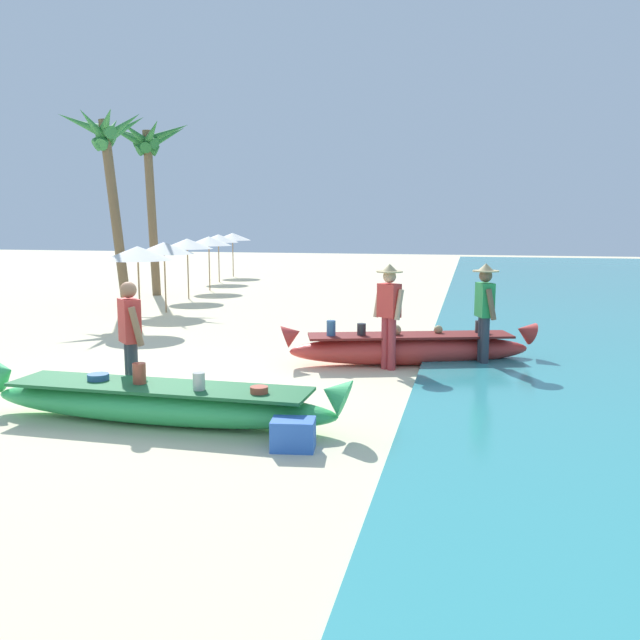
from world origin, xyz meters
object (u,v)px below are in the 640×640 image
(boat_green_foreground, at_px, (159,402))
(person_vendor_hatted, at_px, (389,309))
(person_tourist_customer, at_px, (130,336))
(boat_red_midground, at_px, (410,348))
(palm_tree_tall_inland, at_px, (148,153))
(palm_tree_leaning_seaward, at_px, (106,147))
(cooler_box, at_px, (293,434))
(person_vendor_assistant, at_px, (485,308))

(boat_green_foreground, height_order, person_vendor_hatted, person_vendor_hatted)
(person_vendor_hatted, xyz_separation_m, person_tourist_customer, (-3.12, -3.03, -0.07))
(boat_red_midground, relative_size, person_vendor_hatted, 2.47)
(boat_red_midground, distance_m, palm_tree_tall_inland, 13.76)
(palm_tree_tall_inland, height_order, palm_tree_leaning_seaward, palm_tree_tall_inland)
(cooler_box, bearing_deg, boat_red_midground, 72.18)
(cooler_box, bearing_deg, person_tourist_customer, 146.86)
(person_vendor_assistant, distance_m, palm_tree_leaning_seaward, 12.67)
(person_vendor_hatted, xyz_separation_m, person_vendor_assistant, (1.56, 0.47, 0.00))
(boat_green_foreground, relative_size, boat_red_midground, 1.11)
(person_tourist_customer, relative_size, person_vendor_assistant, 0.95)
(person_vendor_assistant, height_order, cooler_box, person_vendor_assistant)
(person_tourist_customer, xyz_separation_m, palm_tree_leaning_seaward, (-5.78, 9.72, 3.59))
(palm_tree_tall_inland, bearing_deg, boat_green_foreground, -63.34)
(person_tourist_customer, bearing_deg, palm_tree_leaning_seaward, 120.73)
(cooler_box, bearing_deg, palm_tree_leaning_seaward, 119.72)
(person_tourist_customer, distance_m, person_vendor_assistant, 5.84)
(boat_red_midground, xyz_separation_m, palm_tree_tall_inland, (-9.37, 9.09, 4.35))
(boat_green_foreground, relative_size, person_vendor_hatted, 2.74)
(boat_green_foreground, bearing_deg, palm_tree_leaning_seaward, 122.03)
(boat_green_foreground, bearing_deg, person_tourist_customer, 137.47)
(person_vendor_assistant, relative_size, palm_tree_leaning_seaward, 0.32)
(person_vendor_assistant, bearing_deg, person_tourist_customer, -143.30)
(boat_red_midground, distance_m, person_vendor_hatted, 0.93)
(boat_red_midground, relative_size, person_tourist_customer, 2.60)
(person_vendor_hatted, bearing_deg, boat_red_midground, 55.58)
(boat_red_midground, distance_m, cooler_box, 4.80)
(person_vendor_hatted, bearing_deg, palm_tree_leaning_seaward, 143.05)
(palm_tree_leaning_seaward, bearing_deg, person_vendor_hatted, -36.95)
(boat_green_foreground, bearing_deg, cooler_box, -17.28)
(boat_green_foreground, relative_size, person_vendor_assistant, 2.74)
(boat_green_foreground, bearing_deg, palm_tree_tall_inland, 116.66)
(palm_tree_leaning_seaward, distance_m, cooler_box, 14.46)
(boat_green_foreground, xyz_separation_m, person_vendor_hatted, (2.41, 3.68, 0.77))
(palm_tree_leaning_seaward, xyz_separation_m, cooler_box, (8.37, -10.95, -4.38))
(person_vendor_hatted, distance_m, person_vendor_assistant, 1.63)
(person_vendor_hatted, relative_size, cooler_box, 3.74)
(person_vendor_hatted, distance_m, person_tourist_customer, 4.35)
(boat_red_midground, distance_m, palm_tree_leaning_seaward, 11.91)
(boat_green_foreground, bearing_deg, boat_red_midground, 56.58)
(boat_red_midground, distance_m, person_tourist_customer, 4.94)
(boat_green_foreground, height_order, person_vendor_assistant, person_vendor_assistant)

